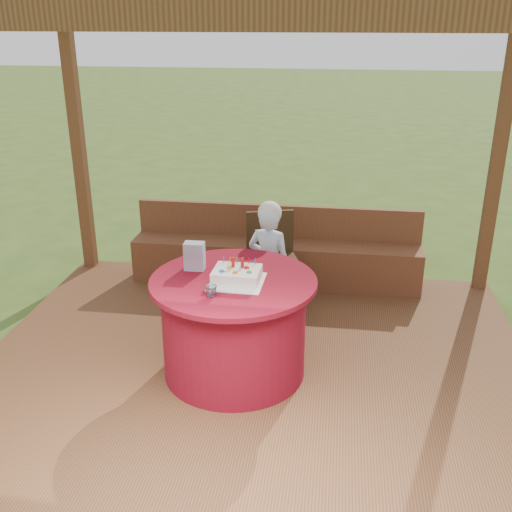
{
  "coord_description": "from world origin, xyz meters",
  "views": [
    {
      "loc": [
        0.61,
        -4.09,
        2.78
      ],
      "look_at": [
        0.0,
        0.25,
        1.0
      ],
      "focal_mm": 42.0,
      "sensor_mm": 36.0,
      "label": 1
    }
  ],
  "objects_px": {
    "table": "(234,326)",
    "bench": "(275,258)",
    "drinking_glass": "(211,291)",
    "birthday_cake": "(237,275)",
    "chair": "(272,254)",
    "elderly_woman": "(269,262)",
    "gift_bag": "(194,256)"
  },
  "relations": [
    {
      "from": "table",
      "to": "bench",
      "type": "bearing_deg",
      "value": 85.79
    },
    {
      "from": "drinking_glass",
      "to": "birthday_cake",
      "type": "bearing_deg",
      "value": 62.2
    },
    {
      "from": "chair",
      "to": "elderly_woman",
      "type": "relative_size",
      "value": 0.79
    },
    {
      "from": "bench",
      "to": "birthday_cake",
      "type": "xyz_separation_m",
      "value": [
        -0.09,
        -1.82,
        0.59
      ]
    },
    {
      "from": "table",
      "to": "drinking_glass",
      "type": "height_order",
      "value": "drinking_glass"
    },
    {
      "from": "chair",
      "to": "birthday_cake",
      "type": "relative_size",
      "value": 2.24
    },
    {
      "from": "table",
      "to": "chair",
      "type": "distance_m",
      "value": 1.27
    },
    {
      "from": "table",
      "to": "gift_bag",
      "type": "relative_size",
      "value": 5.73
    },
    {
      "from": "birthday_cake",
      "to": "drinking_glass",
      "type": "distance_m",
      "value": 0.3
    },
    {
      "from": "bench",
      "to": "gift_bag",
      "type": "xyz_separation_m",
      "value": [
        -0.46,
        -1.62,
        0.65
      ]
    },
    {
      "from": "elderly_woman",
      "to": "birthday_cake",
      "type": "relative_size",
      "value": 2.85
    },
    {
      "from": "birthday_cake",
      "to": "gift_bag",
      "type": "height_order",
      "value": "gift_bag"
    },
    {
      "from": "elderly_woman",
      "to": "gift_bag",
      "type": "distance_m",
      "value": 0.95
    },
    {
      "from": "chair",
      "to": "gift_bag",
      "type": "height_order",
      "value": "gift_bag"
    },
    {
      "from": "bench",
      "to": "birthday_cake",
      "type": "relative_size",
      "value": 7.39
    },
    {
      "from": "table",
      "to": "gift_bag",
      "type": "height_order",
      "value": "gift_bag"
    },
    {
      "from": "table",
      "to": "birthday_cake",
      "type": "xyz_separation_m",
      "value": [
        0.04,
        -0.05,
        0.45
      ]
    },
    {
      "from": "chair",
      "to": "birthday_cake",
      "type": "bearing_deg",
      "value": -95.07
    },
    {
      "from": "elderly_woman",
      "to": "gift_bag",
      "type": "xyz_separation_m",
      "value": [
        -0.5,
        -0.74,
        0.32
      ]
    },
    {
      "from": "birthday_cake",
      "to": "drinking_glass",
      "type": "bearing_deg",
      "value": -117.8
    },
    {
      "from": "chair",
      "to": "drinking_glass",
      "type": "distance_m",
      "value": 1.63
    },
    {
      "from": "table",
      "to": "elderly_woman",
      "type": "height_order",
      "value": "elderly_woman"
    },
    {
      "from": "table",
      "to": "gift_bag",
      "type": "distance_m",
      "value": 0.62
    },
    {
      "from": "bench",
      "to": "elderly_woman",
      "type": "relative_size",
      "value": 2.59
    },
    {
      "from": "birthday_cake",
      "to": "gift_bag",
      "type": "xyz_separation_m",
      "value": [
        -0.37,
        0.19,
        0.06
      ]
    },
    {
      "from": "bench",
      "to": "chair",
      "type": "distance_m",
      "value": 0.57
    },
    {
      "from": "chair",
      "to": "table",
      "type": "bearing_deg",
      "value": -96.91
    },
    {
      "from": "table",
      "to": "chair",
      "type": "bearing_deg",
      "value": 83.09
    },
    {
      "from": "table",
      "to": "birthday_cake",
      "type": "distance_m",
      "value": 0.46
    },
    {
      "from": "chair",
      "to": "gift_bag",
      "type": "bearing_deg",
      "value": -113.41
    },
    {
      "from": "elderly_woman",
      "to": "birthday_cake",
      "type": "xyz_separation_m",
      "value": [
        -0.13,
        -0.94,
        0.27
      ]
    },
    {
      "from": "chair",
      "to": "drinking_glass",
      "type": "bearing_deg",
      "value": -99.25
    }
  ]
}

